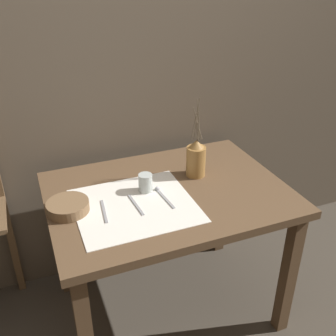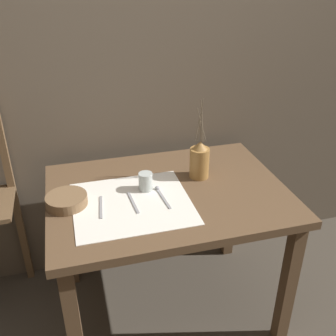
% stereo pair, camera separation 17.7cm
% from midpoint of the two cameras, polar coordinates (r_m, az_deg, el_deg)
% --- Properties ---
extents(ground_plane, '(12.00, 12.00, 0.00)m').
position_cam_midpoint_polar(ground_plane, '(2.32, 2.30, -19.39)').
color(ground_plane, '#473F35').
extents(stone_wall_back, '(7.00, 0.06, 2.40)m').
position_cam_midpoint_polar(stone_wall_back, '(2.12, -1.32, 14.26)').
color(stone_wall_back, brown).
rests_on(stone_wall_back, ground_plane).
extents(wooden_table, '(1.10, 0.80, 0.75)m').
position_cam_midpoint_polar(wooden_table, '(1.89, 2.68, -6.07)').
color(wooden_table, brown).
rests_on(wooden_table, ground_plane).
extents(linen_cloth, '(0.52, 0.47, 0.00)m').
position_cam_midpoint_polar(linen_cloth, '(1.74, -2.36, -5.21)').
color(linen_cloth, white).
rests_on(linen_cloth, wooden_table).
extents(pitcher_with_flowers, '(0.10, 0.10, 0.41)m').
position_cam_midpoint_polar(pitcher_with_flowers, '(1.92, 7.24, 1.03)').
color(pitcher_with_flowers, olive).
rests_on(pitcher_with_flowers, wooden_table).
extents(wooden_bowl, '(0.18, 0.18, 0.05)m').
position_cam_midpoint_polar(wooden_bowl, '(1.75, -11.71, -4.76)').
color(wooden_bowl, brown).
rests_on(wooden_bowl, wooden_table).
extents(glass_tumbler_near, '(0.06, 0.06, 0.09)m').
position_cam_midpoint_polar(glass_tumbler_near, '(1.81, -0.48, -2.05)').
color(glass_tumbler_near, '#B7C1BC').
rests_on(glass_tumbler_near, wooden_table).
extents(knife_center, '(0.03, 0.17, 0.00)m').
position_cam_midpoint_polar(knife_center, '(1.72, -6.80, -5.73)').
color(knife_center, '#939399').
rests_on(knife_center, wooden_table).
extents(fork_inner, '(0.02, 0.17, 0.00)m').
position_cam_midpoint_polar(fork_inner, '(1.74, -2.18, -5.11)').
color(fork_inner, '#939399').
rests_on(fork_inner, wooden_table).
extents(spoon_inner, '(0.03, 0.19, 0.02)m').
position_cam_midpoint_polar(spoon_inner, '(1.81, 1.56, -3.59)').
color(spoon_inner, '#939399').
rests_on(spoon_inner, wooden_table).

